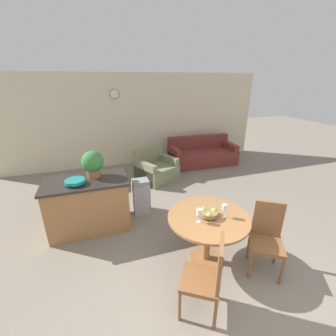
# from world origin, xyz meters

# --- Properties ---
(ground_plane) EXTENTS (24.00, 24.00, 0.00)m
(ground_plane) POSITION_xyz_m (0.00, 0.00, 0.00)
(ground_plane) COLOR gray
(wall_back) EXTENTS (8.00, 0.09, 2.70)m
(wall_back) POSITION_xyz_m (-0.00, 5.59, 1.35)
(wall_back) COLOR beige
(wall_back) RESTS_ON ground_plane
(dining_table) EXTENTS (1.13, 1.13, 0.76)m
(dining_table) POSITION_xyz_m (0.13, 1.10, 0.59)
(dining_table) COLOR #9E6B3D
(dining_table) RESTS_ON ground_plane
(dining_chair_near_left) EXTENTS (0.58, 0.58, 1.00)m
(dining_chair_near_left) POSITION_xyz_m (-0.24, 0.39, 0.54)
(dining_chair_near_left) COLOR brown
(dining_chair_near_left) RESTS_ON ground_plane
(dining_chair_near_right) EXTENTS (0.58, 0.58, 1.00)m
(dining_chair_near_right) POSITION_xyz_m (0.84, 0.74, 0.54)
(dining_chair_near_right) COLOR brown
(dining_chair_near_right) RESTS_ON ground_plane
(fruit_bowl) EXTENTS (0.26, 0.26, 0.11)m
(fruit_bowl) POSITION_xyz_m (0.13, 1.10, 0.82)
(fruit_bowl) COLOR olive
(fruit_bowl) RESTS_ON dining_table
(wine_glass_left) EXTENTS (0.07, 0.07, 0.20)m
(wine_glass_left) POSITION_xyz_m (-0.06, 1.03, 0.90)
(wine_glass_left) COLOR silver
(wine_glass_left) RESTS_ON dining_table
(wine_glass_right) EXTENTS (0.07, 0.07, 0.20)m
(wine_glass_right) POSITION_xyz_m (0.32, 1.03, 0.90)
(wine_glass_right) COLOR silver
(wine_glass_right) RESTS_ON dining_table
(kitchen_island) EXTENTS (1.38, 0.77, 0.94)m
(kitchen_island) POSITION_xyz_m (-1.48, 2.47, 0.47)
(kitchen_island) COLOR #9E6B3D
(kitchen_island) RESTS_ON ground_plane
(teal_bowl) EXTENTS (0.32, 0.32, 0.08)m
(teal_bowl) POSITION_xyz_m (-1.62, 2.36, 0.99)
(teal_bowl) COLOR teal
(teal_bowl) RESTS_ON kitchen_island
(potted_plant) EXTENTS (0.37, 0.37, 0.46)m
(potted_plant) POSITION_xyz_m (-1.32, 2.59, 1.19)
(potted_plant) COLOR #A36642
(potted_plant) RESTS_ON kitchen_island
(trash_bin) EXTENTS (0.32, 0.28, 0.70)m
(trash_bin) POSITION_xyz_m (-0.50, 2.68, 0.35)
(trash_bin) COLOR #9E9EA3
(trash_bin) RESTS_ON ground_plane
(couch) EXTENTS (2.05, 1.00, 0.82)m
(couch) POSITION_xyz_m (1.92, 4.88, 0.28)
(couch) COLOR maroon
(couch) RESTS_ON ground_plane
(armchair) EXTENTS (1.19, 1.18, 0.80)m
(armchair) POSITION_xyz_m (0.19, 4.17, 0.28)
(armchair) COLOR #7A7F5B
(armchair) RESTS_ON ground_plane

